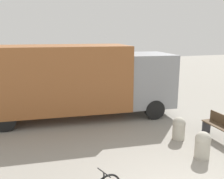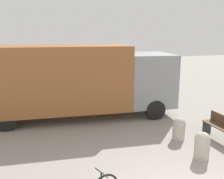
{
  "view_description": "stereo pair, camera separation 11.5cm",
  "coord_description": "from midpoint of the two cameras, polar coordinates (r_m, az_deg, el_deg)",
  "views": [
    {
      "loc": [
        -3.03,
        -3.68,
        3.57
      ],
      "look_at": [
        -0.21,
        4.46,
        1.61
      ],
      "focal_mm": 40.0,
      "sensor_mm": 36.0,
      "label": 1
    },
    {
      "loc": [
        -2.92,
        -3.72,
        3.57
      ],
      "look_at": [
        -0.21,
        4.46,
        1.61
      ],
      "focal_mm": 40.0,
      "sensor_mm": 36.0,
      "label": 2
    }
  ],
  "objects": [
    {
      "name": "bollard_far_bench",
      "position": [
        8.89,
        14.68,
        -8.43
      ],
      "size": [
        0.44,
        0.44,
        0.78
      ],
      "color": "#B2AD9E",
      "rests_on": "ground"
    },
    {
      "name": "bollard_near_bench",
      "position": [
        7.82,
        19.61,
        -11.68
      ],
      "size": [
        0.45,
        0.45,
        0.81
      ],
      "color": "#B2AD9E",
      "rests_on": "ground"
    },
    {
      "name": "delivery_truck",
      "position": [
        10.7,
        -9.37,
        2.48
      ],
      "size": [
        8.63,
        3.31,
        3.07
      ],
      "rotation": [
        0.0,
        0.0,
        -0.1
      ],
      "color": "#99592D",
      "rests_on": "ground"
    }
  ]
}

